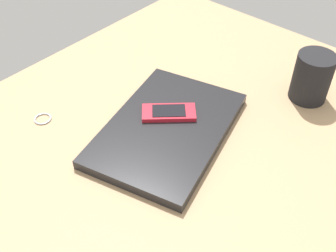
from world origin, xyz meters
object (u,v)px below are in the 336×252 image
object	(u,v)px
laptop_closed	(168,130)
cell_phone_on_laptop	(169,112)
key_ring	(43,119)
pen_cup	(312,77)

from	to	relation	value
laptop_closed	cell_phone_on_laptop	world-z (taller)	cell_phone_on_laptop
cell_phone_on_laptop	key_ring	bearing A→B (deg)	129.54
laptop_closed	pen_cup	distance (cm)	32.74
key_ring	pen_cup	bearing A→B (deg)	-41.30
cell_phone_on_laptop	key_ring	size ratio (longest dim) A/B	3.12
cell_phone_on_laptop	pen_cup	bearing A→B (deg)	-33.69
laptop_closed	key_ring	xyz separation A→B (cm)	(-13.88, 22.14, -0.85)
cell_phone_on_laptop	key_ring	distance (cm)	26.09
pen_cup	laptop_closed	bearing A→B (deg)	152.02
laptop_closed	cell_phone_on_laptop	xyz separation A→B (cm)	(2.66, 2.11, 1.53)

